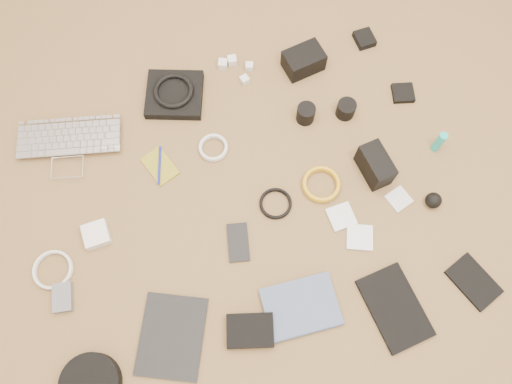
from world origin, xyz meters
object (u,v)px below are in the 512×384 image
object	(u,v)px
paperback	(309,334)
headphone_case	(91,384)
laptop	(69,151)
dslr_camera	(304,61)
phone	(238,242)
tablet	(172,336)

from	to	relation	value
paperback	headphone_case	bearing A→B (deg)	87.64
laptop	dslr_camera	xyz separation A→B (m)	(0.87, 0.10, 0.03)
headphone_case	paperback	xyz separation A→B (m)	(0.64, -0.05, -0.01)
paperback	laptop	bearing A→B (deg)	38.32
headphone_case	phone	bearing A→B (deg)	28.39
laptop	paperback	bearing A→B (deg)	-41.78
laptop	tablet	bearing A→B (deg)	-62.33
tablet	headphone_case	size ratio (longest dim) A/B	1.41
phone	paperback	size ratio (longest dim) A/B	0.57
tablet	laptop	bearing A→B (deg)	128.65
dslr_camera	phone	xyz separation A→B (m)	(-0.41, -0.56, -0.03)
headphone_case	paperback	bearing A→B (deg)	-4.59
phone	laptop	bearing A→B (deg)	145.89
tablet	headphone_case	bearing A→B (deg)	-142.96
phone	paperback	world-z (taller)	paperback
tablet	phone	xyz separation A→B (m)	(0.27, 0.22, -0.00)
laptop	paperback	distance (m)	0.99
dslr_camera	paperback	distance (m)	0.94
phone	dslr_camera	bearing A→B (deg)	65.52
tablet	phone	bearing A→B (deg)	62.23
laptop	headphone_case	distance (m)	0.75
dslr_camera	paperback	bearing A→B (deg)	-117.18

